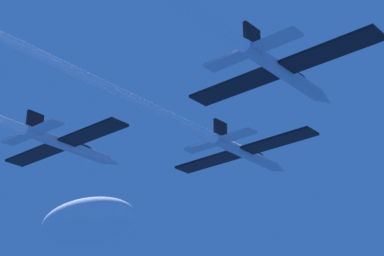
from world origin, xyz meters
TOP-DOWN VIEW (x-y plane):
  - jet_lead at (0.13, -18.33)m, footprint 14.83×56.56m
  - cloud_wispy at (-38.88, 13.84)m, footprint 17.41×9.58m

SIDE VIEW (x-z plane):
  - jet_lead at x=0.13m, z-range -1.00..1.46m
  - cloud_wispy at x=-38.88m, z-range 0.91..7.00m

